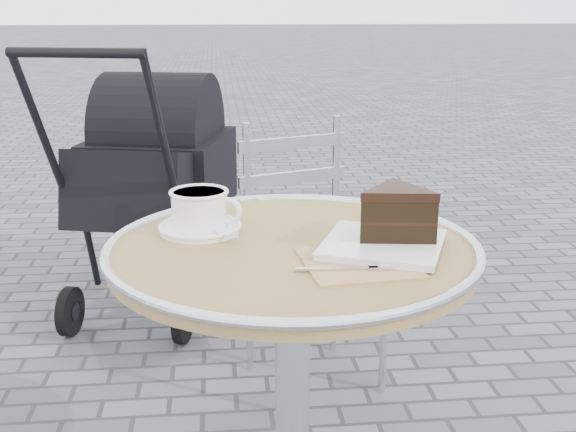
{
  "coord_description": "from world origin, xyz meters",
  "views": [
    {
      "loc": [
        -0.14,
        -1.3,
        1.18
      ],
      "look_at": [
        -0.01,
        0.03,
        0.78
      ],
      "focal_mm": 45.0,
      "sensor_mm": 36.0,
      "label": 1
    }
  ],
  "objects": [
    {
      "name": "cake_plate_set",
      "position": [
        0.19,
        -0.03,
        0.78
      ],
      "size": [
        0.34,
        0.31,
        0.12
      ],
      "rotation": [
        0.0,
        0.0,
        -0.4
      ],
      "color": "tan",
      "rests_on": "cafe_table"
    },
    {
      "name": "bistro_chair",
      "position": [
        0.12,
        0.86,
        0.51
      ],
      "size": [
        0.48,
        0.48,
        0.83
      ],
      "rotation": [
        0.0,
        0.0,
        0.35
      ],
      "color": "silver",
      "rests_on": "ground"
    },
    {
      "name": "cafe_table",
      "position": [
        0.0,
        0.0,
        0.57
      ],
      "size": [
        0.72,
        0.72,
        0.74
      ],
      "color": "silver",
      "rests_on": "ground"
    },
    {
      "name": "cappuccino_set",
      "position": [
        -0.18,
        0.11,
        0.77
      ],
      "size": [
        0.17,
        0.18,
        0.08
      ],
      "rotation": [
        0.0,
        0.0,
        -0.32
      ],
      "color": "white",
      "rests_on": "cafe_table"
    },
    {
      "name": "baby_stroller",
      "position": [
        -0.4,
        1.51,
        0.47
      ],
      "size": [
        0.68,
        1.09,
        1.05
      ],
      "rotation": [
        0.0,
        0.0,
        -0.24
      ],
      "color": "black",
      "rests_on": "ground"
    }
  ]
}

